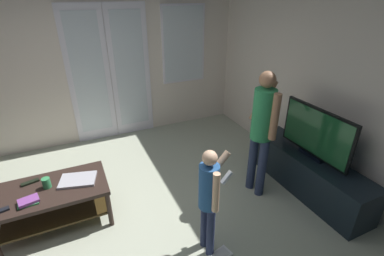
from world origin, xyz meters
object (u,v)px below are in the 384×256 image
person_adult (262,125)px  cup_near_edge (46,183)px  tv_stand (307,173)px  flat_screen_tv (316,133)px  book_stack (28,201)px  person_child (209,195)px  dvd_remote_slim (30,182)px  coffee_table (53,198)px  laptop_closed (78,180)px

person_adult → cup_near_edge: 2.36m
tv_stand → person_adult: size_ratio=1.08×
flat_screen_tv → cup_near_edge: 2.97m
cup_near_edge → book_stack: (-0.16, -0.19, -0.03)m
person_child → dvd_remote_slim: 1.90m
coffee_table → person_child: person_child is taller
cup_near_edge → book_stack: size_ratio=0.55×
person_adult → cup_near_edge: (-2.28, 0.46, -0.40)m
person_adult → coffee_table: bearing=169.0°
laptop_closed → cup_near_edge: size_ratio=3.29×
person_adult → cup_near_edge: size_ratio=14.02×
coffee_table → laptop_closed: size_ratio=3.05×
person_child → laptop_closed: 1.45m
flat_screen_tv → dvd_remote_slim: flat_screen_tv is taller
flat_screen_tv → person_child: bearing=-169.0°
person_adult → laptop_closed: bearing=167.4°
person_child → tv_stand: bearing=10.8°
tv_stand → person_child: size_ratio=1.48×
flat_screen_tv → dvd_remote_slim: size_ratio=5.64×
flat_screen_tv → person_adult: bearing=157.1°
flat_screen_tv → dvd_remote_slim: bearing=164.2°
coffee_table → dvd_remote_slim: (-0.19, 0.17, 0.13)m
person_child → flat_screen_tv: bearing=11.0°
coffee_table → cup_near_edge: 0.18m
flat_screen_tv → person_child: person_child is taller
tv_stand → dvd_remote_slim: (-3.03, 0.86, 0.23)m
person_child → book_stack: person_child is taller
tv_stand → book_stack: 3.08m
person_adult → person_child: (-0.96, -0.55, -0.25)m
coffee_table → person_child: bearing=-37.1°
person_child → laptop_closed: bearing=136.3°
coffee_table → flat_screen_tv: 2.96m
person_child → dvd_remote_slim: bearing=142.2°
flat_screen_tv → laptop_closed: 2.69m
coffee_table → flat_screen_tv: flat_screen_tv is taller
coffee_table → tv_stand: size_ratio=0.67×
coffee_table → cup_near_edge: cup_near_edge is taller
person_adult → dvd_remote_slim: person_adult is taller
flat_screen_tv → tv_stand: bearing=-65.7°
laptop_closed → dvd_remote_slim: size_ratio=2.11×
coffee_table → laptop_closed: laptop_closed is taller
flat_screen_tv → person_child: size_ratio=0.86×
flat_screen_tv → cup_near_edge: (-2.87, 0.71, -0.28)m
laptop_closed → dvd_remote_slim: (-0.46, 0.17, -0.00)m
person_child → cup_near_edge: (-1.33, 1.01, -0.15)m
coffee_table → cup_near_edge: (-0.02, 0.03, 0.18)m
coffee_table → person_child: (1.30, -0.98, 0.33)m
laptop_closed → book_stack: (-0.45, -0.17, 0.01)m
flat_screen_tv → laptop_closed: flat_screen_tv is taller
tv_stand → laptop_closed: size_ratio=4.58×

